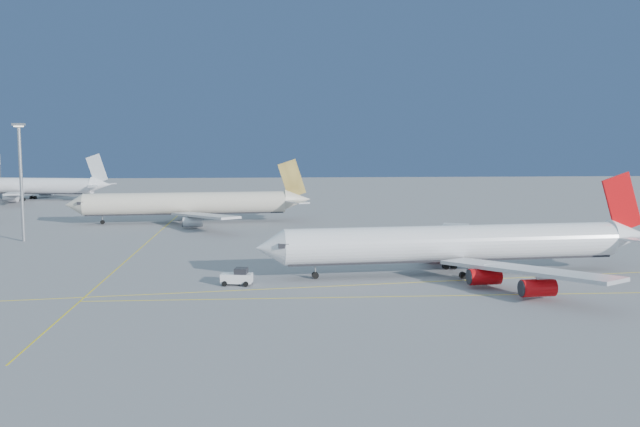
{
  "coord_description": "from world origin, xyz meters",
  "views": [
    {
      "loc": [
        -14.84,
        -107.12,
        21.79
      ],
      "look_at": [
        -5.84,
        24.67,
        7.0
      ],
      "focal_mm": 40.0,
      "sensor_mm": 36.0,
      "label": 1
    }
  ],
  "objects_px": {
    "pushback_tug": "(238,277)",
    "airliner_virgin": "(461,244)",
    "airliner_etihad": "(191,203)",
    "airliner_third": "(28,186)",
    "light_mast": "(21,172)"
  },
  "relations": [
    {
      "from": "pushback_tug",
      "to": "airliner_virgin",
      "type": "bearing_deg",
      "value": 19.07
    },
    {
      "from": "airliner_etihad",
      "to": "airliner_third",
      "type": "distance_m",
      "value": 88.82
    },
    {
      "from": "airliner_virgin",
      "to": "pushback_tug",
      "type": "xyz_separation_m",
      "value": [
        -34.52,
        -5.96,
        -3.6
      ]
    },
    {
      "from": "airliner_third",
      "to": "light_mast",
      "type": "distance_m",
      "value": 98.76
    },
    {
      "from": "airliner_virgin",
      "to": "light_mast",
      "type": "height_order",
      "value": "light_mast"
    },
    {
      "from": "airliner_virgin",
      "to": "light_mast",
      "type": "xyz_separation_m",
      "value": [
        -80.01,
        39.44,
        9.36
      ]
    },
    {
      "from": "airliner_third",
      "to": "pushback_tug",
      "type": "xyz_separation_m",
      "value": [
        75.42,
        -139.04,
        -3.51
      ]
    },
    {
      "from": "pushback_tug",
      "to": "airliner_third",
      "type": "bearing_deg",
      "value": 127.75
    },
    {
      "from": "airliner_third",
      "to": "airliner_etihad",
      "type": "bearing_deg",
      "value": -37.12
    },
    {
      "from": "light_mast",
      "to": "pushback_tug",
      "type": "bearing_deg",
      "value": -44.94
    },
    {
      "from": "airliner_virgin",
      "to": "airliner_etihad",
      "type": "distance_m",
      "value": 84.15
    },
    {
      "from": "pushback_tug",
      "to": "light_mast",
      "type": "xyz_separation_m",
      "value": [
        -45.5,
        45.4,
        12.96
      ]
    },
    {
      "from": "airliner_third",
      "to": "light_mast",
      "type": "bearing_deg",
      "value": -62.52
    },
    {
      "from": "airliner_etihad",
      "to": "airliner_third",
      "type": "relative_size",
      "value": 1.04
    },
    {
      "from": "airliner_etihad",
      "to": "light_mast",
      "type": "xyz_separation_m",
      "value": [
        -30.78,
        -28.81,
        9.37
      ]
    }
  ]
}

